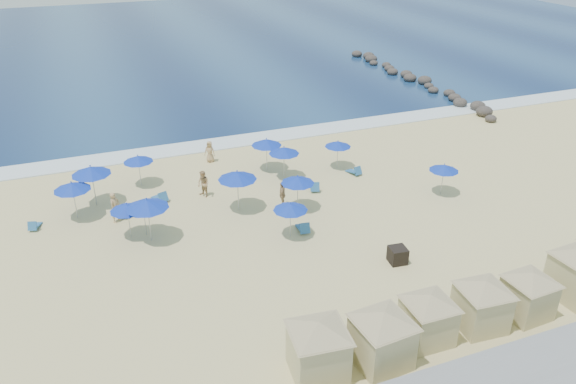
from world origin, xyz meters
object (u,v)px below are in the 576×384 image
object	(u,v)px
cabana_4	(530,288)
umbrella_12	(143,207)
umbrella_1	(127,207)
beachgoer_3	(210,152)
cabana_1	(383,331)
cabana_0	(318,341)
umbrella_2	(91,170)
umbrella_4	(138,159)
beachgoer_0	(115,207)
umbrella_7	(266,142)
cabana_2	(429,311)
umbrella_5	(237,175)
beachgoer_2	(282,194)
rock_jetty	(415,79)
umbrella_8	(298,180)
beachgoer_1	(203,184)
umbrella_0	(72,186)
trash_bin	(398,255)
umbrella_3	(147,204)
umbrella_11	(444,168)
umbrella_9	(284,150)
umbrella_10	(338,144)
umbrella_6	(290,207)
cabana_3	(483,298)

from	to	relation	value
cabana_4	umbrella_12	bearing A→B (deg)	138.31
umbrella_1	beachgoer_3	bearing A→B (deg)	51.93
cabana_1	cabana_4	xyz separation A→B (m)	(7.65, 0.26, -0.17)
cabana_0	umbrella_2	world-z (taller)	cabana_0
umbrella_4	beachgoer_0	distance (m)	4.95
cabana_4	umbrella_7	bearing A→B (deg)	106.41
cabana_1	beachgoer_0	world-z (taller)	cabana_1
cabana_0	cabana_1	size ratio (longest dim) A/B	1.01
cabana_2	umbrella_5	xyz separation A→B (m)	(-4.12, 14.07, 0.85)
umbrella_2	beachgoer_2	distance (m)	11.74
cabana_0	cabana_1	bearing A→B (deg)	-7.96
rock_jetty	umbrella_8	size ratio (longest dim) A/B	11.46
cabana_0	umbrella_2	size ratio (longest dim) A/B	1.66
beachgoer_1	umbrella_0	bearing A→B (deg)	-116.27
cabana_2	umbrella_7	xyz separation A→B (m)	(-0.54, 19.02, 0.62)
cabana_4	umbrella_4	xyz separation A→B (m)	(-14.35, 19.97, 0.48)
umbrella_1	beachgoer_2	xyz separation A→B (m)	(9.26, 0.28, -1.05)
umbrella_12	beachgoer_1	bearing A→B (deg)	39.80
trash_bin	umbrella_4	size ratio (longest dim) A/B	0.39
umbrella_5	cabana_0	bearing A→B (deg)	-94.09
umbrella_2	beachgoer_0	xyz separation A→B (m)	(0.97, -2.60, -1.42)
umbrella_1	beachgoer_0	xyz separation A→B (m)	(-0.54, 2.11, -0.95)
umbrella_3	beachgoer_1	distance (m)	6.00
umbrella_11	umbrella_12	distance (m)	18.69
umbrella_7	beachgoer_1	world-z (taller)	umbrella_7
umbrella_4	umbrella_9	world-z (taller)	umbrella_9
cabana_1	cabana_2	distance (m)	2.56
beachgoer_2	umbrella_3	bearing A→B (deg)	-56.85
umbrella_11	umbrella_10	bearing A→B (deg)	126.01
beachgoer_0	umbrella_6	bearing A→B (deg)	-75.43
trash_bin	umbrella_2	distance (m)	18.93
cabana_4	umbrella_10	distance (m)	17.81
cabana_4	umbrella_0	bearing A→B (deg)	137.80
cabana_2	umbrella_3	world-z (taller)	umbrella_3
umbrella_10	umbrella_11	world-z (taller)	umbrella_11
cabana_2	beachgoer_3	world-z (taller)	cabana_2
cabana_3	umbrella_3	distance (m)	17.62
cabana_0	cabana_4	world-z (taller)	cabana_0
umbrella_9	umbrella_11	distance (m)	10.48
cabana_1	cabana_2	size ratio (longest dim) A/B	1.09
umbrella_2	cabana_0	bearing A→B (deg)	-68.57
umbrella_1	umbrella_5	xyz separation A→B (m)	(6.60, 0.86, 0.44)
cabana_0	cabana_4	bearing A→B (deg)	-0.59
cabana_4	umbrella_5	bearing A→B (deg)	122.88
umbrella_2	beachgoer_1	xyz separation A→B (m)	(6.55, -1.31, -1.48)
umbrella_0	cabana_1	bearing A→B (deg)	-57.44
cabana_4	umbrella_12	size ratio (longest dim) A/B	1.97
cabana_1	cabana_3	world-z (taller)	cabana_1
umbrella_5	umbrella_8	world-z (taller)	umbrella_5
umbrella_1	umbrella_6	distance (m)	9.00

